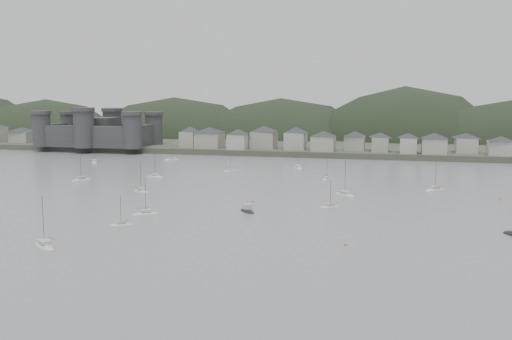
# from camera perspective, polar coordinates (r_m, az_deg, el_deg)

# --- Properties ---
(ground) EXTENTS (900.00, 900.00, 0.00)m
(ground) POSITION_cam_1_polar(r_m,az_deg,el_deg) (130.79, -8.16, -6.82)
(ground) COLOR slate
(ground) RESTS_ON ground
(far_shore_land) EXTENTS (900.00, 250.00, 3.00)m
(far_shore_land) POSITION_cam_1_polar(r_m,az_deg,el_deg) (416.02, 7.48, 3.26)
(far_shore_land) COLOR #383D2D
(far_shore_land) RESTS_ON ground
(forested_ridge) EXTENTS (851.55, 103.94, 102.57)m
(forested_ridge) POSITION_cam_1_polar(r_m,az_deg,el_deg) (391.33, 7.70, 1.10)
(forested_ridge) COLOR black
(forested_ridge) RESTS_ON ground
(castle) EXTENTS (66.00, 43.00, 20.00)m
(castle) POSITION_cam_1_polar(r_m,az_deg,el_deg) (342.06, -15.39, 3.72)
(castle) COLOR #353537
(castle) RESTS_ON far_shore_land
(waterfront_town) EXTENTS (451.48, 28.46, 12.92)m
(waterfront_town) POSITION_cam_1_polar(r_m,az_deg,el_deg) (301.29, 14.56, 2.82)
(waterfront_town) COLOR #A09D93
(waterfront_town) RESTS_ON far_shore_land
(sailboat_lead) EXTENTS (7.96, 6.25, 10.71)m
(sailboat_lead) POSITION_cam_1_polar(r_m,az_deg,el_deg) (157.53, -10.90, -4.34)
(sailboat_lead) COLOR beige
(sailboat_lead) RESTS_ON ground
(moored_fleet) EXTENTS (265.66, 173.21, 12.65)m
(moored_fleet) POSITION_cam_1_polar(r_m,az_deg,el_deg) (196.03, -1.76, -1.87)
(moored_fleet) COLOR beige
(moored_fleet) RESTS_ON ground
(motor_launch_far) EXTENTS (6.44, 6.91, 3.68)m
(motor_launch_far) POSITION_cam_1_polar(r_m,az_deg,el_deg) (158.74, -0.88, -4.07)
(motor_launch_far) COLOR black
(motor_launch_far) RESTS_ON ground
(mooring_buoys) EXTENTS (174.79, 111.70, 0.70)m
(mooring_buoys) POSITION_cam_1_polar(r_m,az_deg,el_deg) (184.57, 0.27, -2.47)
(mooring_buoys) COLOR #CF8145
(mooring_buoys) RESTS_ON ground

